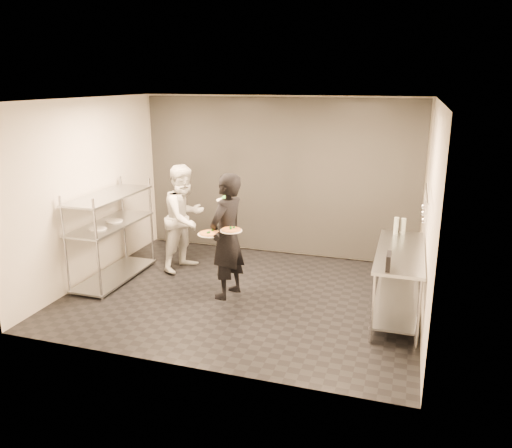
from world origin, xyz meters
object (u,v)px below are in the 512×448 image
(pizza_plate_far, at_px, (231,230))
(salad_plate, at_px, (226,199))
(waiter, at_px, (227,236))
(chef, at_px, (185,218))
(bottle_dark, at_px, (397,226))
(pass_rack, at_px, (111,232))
(bottle_green, at_px, (396,226))
(pizza_plate_near, at_px, (210,233))
(pos_monitor, at_px, (389,261))
(prep_counter, at_px, (399,272))
(bottle_clear, at_px, (403,226))

(pizza_plate_far, xyz_separation_m, salad_plate, (-0.25, 0.49, 0.31))
(waiter, xyz_separation_m, salad_plate, (-0.11, 0.28, 0.48))
(chef, height_order, salad_plate, chef)
(salad_plate, xyz_separation_m, bottle_dark, (2.41, 0.61, -0.37))
(pass_rack, bearing_deg, bottle_green, 9.64)
(pizza_plate_far, bearing_deg, pizza_plate_near, -172.84)
(salad_plate, xyz_separation_m, pos_monitor, (2.37, -0.91, -0.38))
(chef, distance_m, pos_monitor, 3.62)
(pass_rack, bearing_deg, waiter, -2.44)
(prep_counter, xyz_separation_m, pizza_plate_near, (-2.54, -0.33, 0.39))
(pos_monitor, bearing_deg, pizza_plate_near, 170.97)
(prep_counter, height_order, pizza_plate_near, pizza_plate_near)
(pizza_plate_near, distance_m, pos_monitor, 2.45)
(pos_monitor, distance_m, bottle_clear, 1.49)
(waiter, bearing_deg, pass_rack, -78.45)
(waiter, xyz_separation_m, chef, (-1.05, 0.83, -0.03))
(bottle_dark, bearing_deg, bottle_clear, -24.97)
(pizza_plate_near, bearing_deg, bottle_dark, 24.75)
(salad_plate, xyz_separation_m, bottle_clear, (2.49, 0.57, -0.35))
(waiter, distance_m, pos_monitor, 2.35)
(pass_rack, height_order, bottle_green, pass_rack)
(chef, relative_size, pizza_plate_far, 5.80)
(pizza_plate_far, distance_m, pos_monitor, 2.16)
(prep_counter, bearing_deg, pizza_plate_near, -172.53)
(pos_monitor, height_order, bottle_green, bottle_green)
(chef, bearing_deg, pos_monitor, -97.27)
(waiter, xyz_separation_m, pos_monitor, (2.26, -0.63, 0.10))
(bottle_dark, bearing_deg, chef, -179.07)
(pizza_plate_near, bearing_deg, salad_plate, 84.38)
(prep_counter, height_order, bottle_green, bottle_green)
(chef, height_order, pizza_plate_near, chef)
(pass_rack, height_order, bottle_dark, pass_rack)
(pass_rack, height_order, waiter, waiter)
(salad_plate, bearing_deg, bottle_clear, 12.90)
(pos_monitor, bearing_deg, bottle_dark, 88.56)
(salad_plate, relative_size, bottle_green, 1.15)
(bottle_clear, bearing_deg, salad_plate, -167.10)
(pass_rack, distance_m, prep_counter, 4.33)
(pizza_plate_far, relative_size, bottle_green, 1.23)
(salad_plate, bearing_deg, pizza_plate_near, -95.62)
(pizza_plate_near, height_order, bottle_green, bottle_green)
(prep_counter, height_order, bottle_dark, bottle_dark)
(waiter, height_order, bottle_green, waiter)
(pos_monitor, xyz_separation_m, bottle_clear, (0.12, 1.48, 0.02))
(chef, relative_size, bottle_dark, 8.76)
(pass_rack, distance_m, bottle_dark, 4.33)
(prep_counter, relative_size, pizza_plate_near, 5.40)
(pizza_plate_far, bearing_deg, salad_plate, 117.30)
(pizza_plate_far, relative_size, bottle_clear, 1.32)
(waiter, distance_m, pizza_plate_near, 0.31)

